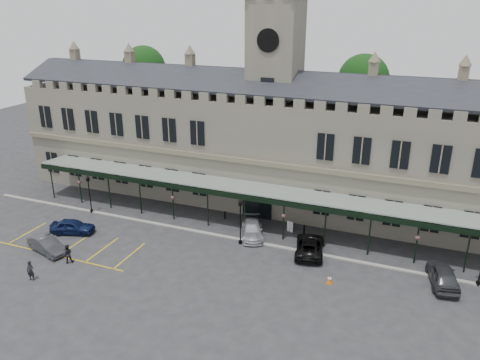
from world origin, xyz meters
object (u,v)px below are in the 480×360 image
at_px(clock_tower, 275,87).
at_px(car_taxi, 252,229).
at_px(sign_board, 290,227).
at_px(person_b, 67,254).
at_px(person_a, 31,271).
at_px(car_left_b, 47,245).
at_px(car_van, 310,246).
at_px(lamp_post_mid, 240,217).
at_px(lamp_post_left, 89,191).
at_px(station_building, 273,147).
at_px(car_left_a, 73,227).
at_px(car_right_a, 443,275).
at_px(traffic_cone, 329,280).

height_order(clock_tower, car_taxi, clock_tower).
bearing_deg(sign_board, person_b, -125.31).
height_order(clock_tower, person_a, clock_tower).
bearing_deg(car_left_b, clock_tower, -22.25).
height_order(sign_board, car_van, car_van).
bearing_deg(lamp_post_mid, person_b, -145.25).
bearing_deg(clock_tower, car_left_b, -128.72).
height_order(lamp_post_left, person_a, lamp_post_left).
bearing_deg(person_a, station_building, 44.69).
xyz_separation_m(car_left_b, person_b, (3.07, -0.82, 0.15)).
relative_size(person_a, person_b, 1.00).
bearing_deg(person_b, car_van, 164.76).
bearing_deg(car_taxi, car_left_a, 177.26).
height_order(lamp_post_left, person_b, lamp_post_left).
distance_m(car_left_a, car_left_b, 3.89).
bearing_deg(clock_tower, car_right_a, -32.20).
relative_size(lamp_post_left, car_taxi, 0.89).
height_order(station_building, person_a, station_building).
bearing_deg(clock_tower, sign_board, -59.21).
distance_m(traffic_cone, person_b, 22.65).
relative_size(lamp_post_left, car_van, 0.81).
bearing_deg(station_building, person_a, -119.60).
xyz_separation_m(station_building, car_van, (7.00, -10.35, -5.73)).
xyz_separation_m(car_van, person_a, (-20.20, -12.88, 0.14)).
distance_m(lamp_post_left, lamp_post_mid, 17.70).
distance_m(lamp_post_left, car_van, 24.28).
height_order(station_building, traffic_cone, station_building).
xyz_separation_m(station_building, sign_board, (4.18, -6.93, -5.92)).
distance_m(lamp_post_left, person_a, 13.46).
bearing_deg(lamp_post_mid, sign_board, 47.89).
bearing_deg(traffic_cone, car_left_a, -178.74).
height_order(sign_board, car_taxi, car_taxi).
xyz_separation_m(sign_board, person_b, (-16.48, -12.96, 0.33)).
bearing_deg(clock_tower, traffic_cone, -56.57).
bearing_deg(car_left_a, lamp_post_left, -0.07).
bearing_deg(sign_board, traffic_cone, -37.78).
bearing_deg(car_left_b, car_taxi, -42.32).
distance_m(traffic_cone, car_left_b, 25.49).
xyz_separation_m(clock_tower, car_right_a, (18.25, -11.49, -12.27)).
distance_m(lamp_post_mid, car_left_a, 16.87).
bearing_deg(car_right_a, traffic_cone, 9.69).
bearing_deg(clock_tower, person_a, -119.51).
bearing_deg(car_van, lamp_post_mid, -5.46).
distance_m(car_left_a, car_taxi, 17.79).
xyz_separation_m(traffic_cone, car_right_a, (8.52, 3.24, 0.48)).
bearing_deg(car_left_b, person_b, -88.42).
distance_m(clock_tower, car_taxi, 15.51).
bearing_deg(car_left_a, lamp_post_mid, -92.99).
distance_m(station_building, person_b, 24.05).
relative_size(sign_board, car_van, 0.21).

